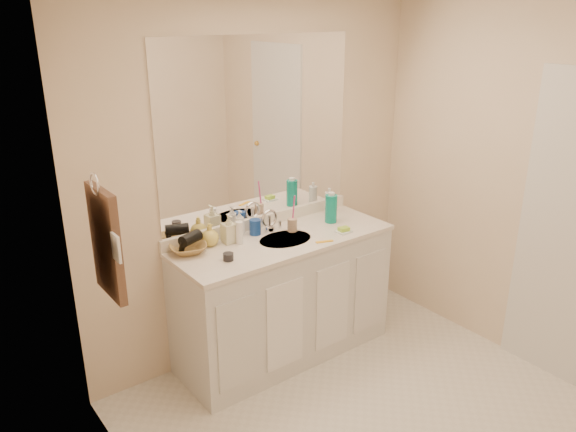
{
  "coord_description": "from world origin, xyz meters",
  "views": [
    {
      "loc": [
        -2.05,
        -1.73,
        2.3
      ],
      "look_at": [
        0.0,
        0.97,
        1.05
      ],
      "focal_mm": 35.0,
      "sensor_mm": 36.0,
      "label": 1
    }
  ],
  "objects": [
    {
      "name": "blue_mug",
      "position": [
        -0.11,
        1.19,
        0.93
      ],
      "size": [
        0.09,
        0.09,
        0.11
      ],
      "primitive_type": "cylinder",
      "rotation": [
        0.0,
        0.0,
        -0.19
      ],
      "color": "navy",
      "rests_on": "countertop"
    },
    {
      "name": "wall_left",
      "position": [
        -1.3,
        0.0,
        1.2
      ],
      "size": [
        0.02,
        2.6,
        2.4
      ],
      "primitive_type": "cube",
      "color": "beige",
      "rests_on": "floor"
    },
    {
      "name": "countertop",
      "position": [
        0.0,
        1.02,
        0.86
      ],
      "size": [
        1.52,
        0.57,
        0.03
      ],
      "primitive_type": "cube",
      "color": "silver",
      "rests_on": "vanity_cabinet"
    },
    {
      "name": "towel_ring",
      "position": [
        -1.27,
        0.77,
        1.55
      ],
      "size": [
        0.01,
        0.11,
        0.11
      ],
      "primitive_type": "torus",
      "rotation": [
        0.0,
        1.57,
        0.0
      ],
      "color": "silver",
      "rests_on": "wall_left"
    },
    {
      "name": "switch_plate",
      "position": [
        -1.27,
        0.57,
        1.3
      ],
      "size": [
        0.01,
        0.08,
        0.13
      ],
      "primitive_type": "cube",
      "color": "white",
      "rests_on": "wall_left"
    },
    {
      "name": "mirror",
      "position": [
        0.0,
        1.29,
        1.56
      ],
      "size": [
        1.48,
        0.01,
        1.2
      ],
      "primitive_type": "cube",
      "color": "white",
      "rests_on": "wall_back"
    },
    {
      "name": "soap_bottle_yellow",
      "position": [
        -0.45,
        1.21,
        0.95
      ],
      "size": [
        0.15,
        0.15,
        0.15
      ],
      "primitive_type": "imported",
      "rotation": [
        0.0,
        0.0,
        0.41
      ],
      "color": "#E3CD58",
      "rests_on": "countertop"
    },
    {
      "name": "tan_cup",
      "position": [
        0.12,
        1.09,
        0.93
      ],
      "size": [
        0.09,
        0.09,
        0.09
      ],
      "primitive_type": "cylinder",
      "rotation": [
        0.0,
        0.0,
        -0.36
      ],
      "color": "tan",
      "rests_on": "countertop"
    },
    {
      "name": "faucet",
      "position": [
        0.0,
        1.18,
        0.94
      ],
      "size": [
        0.02,
        0.02,
        0.11
      ],
      "primitive_type": "cylinder",
      "color": "silver",
      "rests_on": "countertop"
    },
    {
      "name": "vanity_cabinet",
      "position": [
        0.0,
        1.02,
        0.42
      ],
      "size": [
        1.5,
        0.55,
        0.85
      ],
      "primitive_type": "cube",
      "color": "silver",
      "rests_on": "floor"
    },
    {
      "name": "extra_white_bottle",
      "position": [
        -0.28,
        1.12,
        0.96
      ],
      "size": [
        0.06,
        0.06,
        0.15
      ],
      "primitive_type": "cylinder",
      "rotation": [
        0.0,
        0.0,
        -0.42
      ],
      "color": "white",
      "rests_on": "countertop"
    },
    {
      "name": "clear_pump_bottle",
      "position": [
        0.55,
        1.2,
        0.96
      ],
      "size": [
        0.07,
        0.07,
        0.17
      ],
      "primitive_type": "cylinder",
      "rotation": [
        0.0,
        0.0,
        0.18
      ],
      "color": "silver",
      "rests_on": "countertop"
    },
    {
      "name": "soap_bottle_white",
      "position": [
        -0.2,
        1.24,
        0.97
      ],
      "size": [
        0.07,
        0.07,
        0.18
      ],
      "primitive_type": "imported",
      "rotation": [
        0.0,
        0.0,
        -0.05
      ],
      "color": "white",
      "rests_on": "countertop"
    },
    {
      "name": "orange_comb",
      "position": [
        0.17,
        0.81,
        0.88
      ],
      "size": [
        0.12,
        0.06,
        0.0
      ],
      "primitive_type": "cube",
      "rotation": [
        0.0,
        0.0,
        -0.35
      ],
      "color": "#F0A919",
      "rests_on": "countertop"
    },
    {
      "name": "mouthwash_bottle",
      "position": [
        0.45,
        1.06,
        0.98
      ],
      "size": [
        0.1,
        0.1,
        0.2
      ],
      "primitive_type": "cylinder",
      "rotation": [
        0.0,
        0.0,
        0.17
      ],
      "color": "#0B8D7A",
      "rests_on": "countertop"
    },
    {
      "name": "dark_jar",
      "position": [
        -0.47,
        0.95,
        0.9
      ],
      "size": [
        0.08,
        0.08,
        0.05
      ],
      "primitive_type": "cylinder",
      "rotation": [
        0.0,
        0.0,
        -0.35
      ],
      "color": "black",
      "rests_on": "countertop"
    },
    {
      "name": "wall_back",
      "position": [
        0.0,
        1.3,
        1.2
      ],
      "size": [
        2.6,
        0.02,
        2.4
      ],
      "primitive_type": "cube",
      "color": "beige",
      "rests_on": "floor"
    },
    {
      "name": "soap_dish",
      "position": [
        0.39,
        0.86,
        0.89
      ],
      "size": [
        0.1,
        0.08,
        0.01
      ],
      "primitive_type": "cube",
      "rotation": [
        0.0,
        0.0,
        0.05
      ],
      "color": "white",
      "rests_on": "countertop"
    },
    {
      "name": "backsplash",
      "position": [
        0.0,
        1.29,
        0.92
      ],
      "size": [
        1.52,
        0.03,
        0.08
      ],
      "primitive_type": "cube",
      "color": "white",
      "rests_on": "countertop"
    },
    {
      "name": "toothbrush",
      "position": [
        0.13,
        1.09,
        1.03
      ],
      "size": [
        0.02,
        0.04,
        0.21
      ],
      "primitive_type": "cylinder",
      "rotation": [
        0.14,
        0.0,
        -0.15
      ],
      "color": "#DF3A94",
      "rests_on": "tan_cup"
    },
    {
      "name": "hair_dryer",
      "position": [
        -0.59,
        1.2,
        0.97
      ],
      "size": [
        0.16,
        0.12,
        0.07
      ],
      "primitive_type": "cylinder",
      "rotation": [
        0.0,
        1.57,
        0.36
      ],
      "color": "black",
      "rests_on": "wicker_basket"
    },
    {
      "name": "green_soap",
      "position": [
        0.39,
        0.86,
        0.9
      ],
      "size": [
        0.08,
        0.06,
        0.03
      ],
      "primitive_type": "cube",
      "rotation": [
        0.0,
        0.0,
        -0.15
      ],
      "color": "#9CD233",
      "rests_on": "soap_dish"
    },
    {
      "name": "wicker_basket",
      "position": [
        -0.61,
        1.2,
        0.91
      ],
      "size": [
        0.29,
        0.29,
        0.06
      ],
      "primitive_type": "imported",
      "rotation": [
        0.0,
        0.0,
        -0.31
      ],
      "color": "olive",
      "rests_on": "countertop"
    },
    {
      "name": "hand_towel",
      "position": [
        -1.25,
        0.77,
        1.25
      ],
      "size": [
        0.04,
        0.32,
        0.55
      ],
      "primitive_type": "cube",
      "color": "#412D23",
      "rests_on": "towel_ring"
    },
    {
      "name": "floor",
      "position": [
        0.0,
        0.0,
        0.0
      ],
      "size": [
        2.6,
        2.6,
        0.0
      ],
      "primitive_type": "cube",
      "color": "silver",
      "rests_on": "ground"
    },
    {
      "name": "soap_bottle_cream",
      "position": [
        -0.32,
        1.18,
        0.97
      ],
      "size": [
        0.09,
        0.09,
        0.19
      ],
      "primitive_type": "imported",
      "rotation": [
        0.0,
        0.0,
        -0.03
      ],
      "color": "beige",
      "rests_on": "countertop"
    },
    {
      "name": "sink_basin",
      "position": [
        0.0,
        1.0,
        0.87
      ],
      "size": [
        0.37,
        0.37,
        0.02
      ],
      "primitive_type": "cylinder",
      "color": "beige",
      "rests_on": "countertop"
    },
    {
      "name": "wall_right",
      "position": [
        1.3,
        0.0,
        1.2
      ],
      "size": [
        0.02,
        2.6,
        2.4
      ],
      "primitive_type": "cube",
      "color": "beige",
      "rests_on": "floor"
    }
  ]
}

